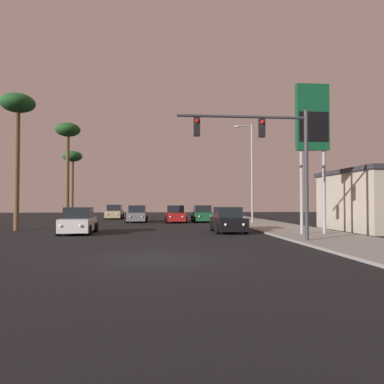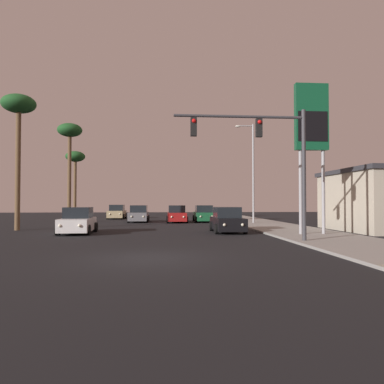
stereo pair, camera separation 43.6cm
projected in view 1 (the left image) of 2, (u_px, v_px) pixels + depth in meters
The scene contains 14 objects.
ground_plane at pixel (152, 258), 13.38m from camera, with size 120.00×120.00×0.00m, color black.
sidewalk_right at pixel (301, 232), 24.25m from camera, with size 5.00×60.00×0.12m.
car_grey at pixel (137, 214), 37.44m from camera, with size 2.04×4.33×1.68m.
car_black at pixel (228, 221), 24.90m from camera, with size 2.04×4.31×1.68m.
car_white at pixel (78, 222), 23.85m from camera, with size 2.04×4.34×1.68m.
car_green at pixel (202, 214), 37.82m from camera, with size 2.04×4.31×1.68m.
car_tan at pixel (115, 212), 44.54m from camera, with size 2.04×4.32×1.68m.
car_red at pixel (175, 215), 36.89m from camera, with size 2.04×4.32×1.68m.
traffic_light_mast at pixel (270, 148), 18.49m from camera, with size 6.57×0.36×6.50m.
street_lamp at pixel (251, 168), 34.15m from camera, with size 1.74×0.24×9.00m.
gas_station_sign at pixel (312, 126), 22.51m from camera, with size 2.00×0.42×9.00m.
palm_tree_far at pixel (72, 160), 46.41m from camera, with size 2.40×2.40×8.36m.
palm_tree_near at pixel (18, 111), 26.60m from camera, with size 2.40×2.40×9.73m.
palm_tree_mid at pixel (68, 136), 36.66m from camera, with size 2.40×2.40×9.77m.
Camera 1 is at (0.12, -13.51, 2.02)m, focal length 35.00 mm.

